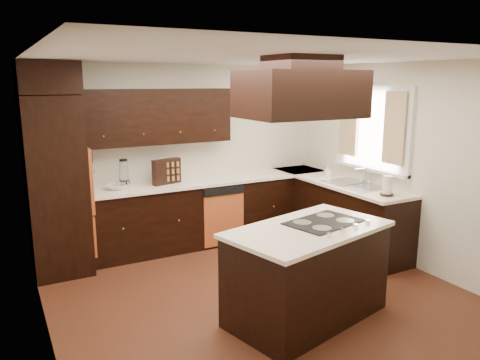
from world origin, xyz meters
The scene contains 30 objects.
floor centered at (0.00, 0.00, -0.01)m, with size 4.20×4.20×0.02m, color brown.
ceiling centered at (0.00, 0.00, 2.51)m, with size 4.20×4.20×0.02m, color silver.
wall_back centered at (0.00, 2.11, 1.25)m, with size 4.20×0.02×2.50m, color beige.
wall_front centered at (0.00, -2.11, 1.25)m, with size 4.20×0.02×2.50m, color beige.
wall_left centered at (-2.11, 0.00, 1.25)m, with size 0.02×4.20×2.50m, color beige.
wall_right centered at (2.11, 0.00, 1.25)m, with size 0.02×4.20×2.50m, color beige.
oven_column centered at (-1.78, 1.71, 1.06)m, with size 0.65×0.75×2.12m, color black.
wall_oven_face centered at (-1.43, 1.71, 1.12)m, with size 0.05×0.62×0.78m, color #C25A2B.
base_cabinets_back centered at (0.03, 1.80, 0.44)m, with size 2.93×0.60×0.88m, color black.
base_cabinets_right centered at (1.80, 0.90, 0.44)m, with size 0.60×2.40×0.88m, color black.
countertop_back centered at (0.03, 1.79, 0.90)m, with size 2.93×0.63×0.04m, color white.
countertop_right centered at (1.79, 0.90, 0.90)m, with size 0.63×2.40×0.04m, color white.
upper_cabinets centered at (-0.43, 1.93, 1.81)m, with size 2.00×0.34×0.72m, color black.
dishwasher_front centered at (0.33, 1.50, 0.40)m, with size 0.60×0.05×0.72m, color #C25A2B.
window_frame centered at (2.07, 0.55, 1.65)m, with size 0.06×1.32×1.12m, color silver.
window_pane centered at (2.10, 0.55, 1.65)m, with size 0.00×1.20×1.00m, color white.
curtain_left centered at (2.01, 0.13, 1.70)m, with size 0.02×0.34×0.90m, color beige.
curtain_right centered at (2.01, 0.97, 1.70)m, with size 0.02×0.34×0.90m, color beige.
sink_rim centered at (1.80, 0.55, 0.92)m, with size 0.52×0.84×0.01m, color silver.
island centered at (0.17, -0.64, 0.44)m, with size 1.53×0.83×0.88m, color black.
island_top centered at (0.17, -0.64, 0.90)m, with size 1.58×0.89×0.04m, color white.
cooktop centered at (0.39, -0.59, 0.93)m, with size 0.72×0.48×0.01m, color black.
range_hood centered at (0.10, -0.55, 2.16)m, with size 1.05×0.72×0.42m, color black.
hood_duct centered at (0.10, -0.55, 2.44)m, with size 0.55×0.50×0.13m, color black.
blender_base centered at (-0.95, 1.78, 0.97)m, with size 0.15×0.15×0.10m, color silver.
blender_pitcher centered at (-0.95, 1.78, 1.15)m, with size 0.13×0.13×0.26m, color silver.
spice_rack centered at (-0.37, 1.79, 1.09)m, with size 0.40×0.10×0.34m, color black.
mixing_bowl centered at (-1.05, 1.80, 0.95)m, with size 0.26×0.26×0.06m, color silver.
soap_bottle centered at (1.79, 1.11, 1.01)m, with size 0.08×0.08×0.17m, color silver.
paper_towel centered at (1.75, -0.07, 1.04)m, with size 0.11×0.11×0.24m, color silver.
Camera 1 is at (-2.39, -4.06, 2.29)m, focal length 35.00 mm.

